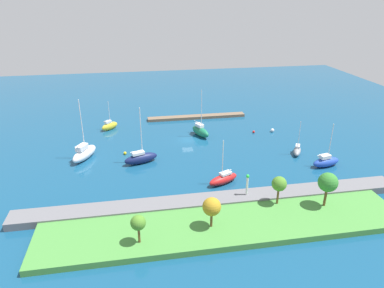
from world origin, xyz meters
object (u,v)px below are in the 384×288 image
Objects in this scene: park_tree_center at (138,223)px; sailboat_red_lone_south at (223,179)px; harbor_beacon at (247,183)px; mooring_buoy_white at (272,130)px; sailboat_navy_east_end at (141,158)px; pier_dock at (197,117)px; sailboat_gray_west_end at (297,150)px; sailboat_yellow_far_north at (110,126)px; mooring_buoy_red at (254,132)px; sailboat_green_far_south at (200,131)px; sailboat_white_by_breakwater at (84,153)px; park_tree_east at (328,183)px; park_tree_west at (279,184)px; park_tree_mideast at (212,207)px; mooring_buoy_yellow at (125,153)px; sailboat_blue_inner_mooring at (326,162)px.

sailboat_red_lone_south is at bearing -136.19° from park_tree_center.
mooring_buoy_white is at bearing -119.33° from harbor_beacon.
mooring_buoy_white is (-32.80, -11.67, -0.70)m from sailboat_navy_east_end.
sailboat_gray_west_end is (-16.93, 26.42, 0.44)m from pier_dock.
mooring_buoy_red is at bearing -55.34° from sailboat_yellow_far_north.
sailboat_green_far_south is (1.90, -29.41, -2.14)m from harbor_beacon.
sailboat_white_by_breakwater reaches higher than mooring_buoy_red.
sailboat_yellow_far_north is 16.95m from sailboat_white_by_breakwater.
harbor_beacon is at bearing -99.53° from sailboat_yellow_far_north.
park_tree_center is at bearing 71.15° from pier_dock.
sailboat_red_lone_south is (18.77, 9.51, 0.13)m from sailboat_gray_west_end.
park_tree_east is 0.45× the size of sailboat_white_by_breakwater.
pier_dock is at bearing -38.81° from mooring_buoy_white.
pier_dock is 45.55m from park_tree_west.
mooring_buoy_yellow is (12.30, -28.69, -3.92)m from park_tree_mideast.
sailboat_white_by_breakwater reaches higher than sailboat_gray_west_end.
harbor_beacon is at bearing -35.49° from park_tree_west.
park_tree_west is 0.56× the size of sailboat_red_lone_south.
mooring_buoy_red is (-31.23, -7.18, -0.02)m from mooring_buoy_yellow.
harbor_beacon is at bearing -23.08° from park_tree_east.
sailboat_green_far_south is at bearing 83.42° from pier_dock.
mooring_buoy_white is (-12.08, -31.76, -4.04)m from park_tree_west.
pier_dock is 21.33m from mooring_buoy_white.
park_tree_west is at bearing -99.02° from sailboat_white_by_breakwater.
park_tree_west is at bearing 69.18° from mooring_buoy_white.
sailboat_yellow_far_north is 0.86× the size of sailboat_red_lone_south.
park_tree_east is (-11.61, 46.96, 4.71)m from pier_dock.
sailboat_red_lone_south is 23.45m from mooring_buoy_yellow.
mooring_buoy_white is at bearing -123.58° from park_tree_mideast.
sailboat_red_lone_south is (13.45, -11.02, -4.14)m from park_tree_east.
park_tree_west is 7.71× the size of mooring_buoy_red.
park_tree_west reaches higher than mooring_buoy_red.
sailboat_blue_inner_mooring is at bearing -30.57° from sailboat_navy_east_end.
park_tree_mideast is at bearing -159.30° from sailboat_blue_inner_mooring.
park_tree_east reaches higher than mooring_buoy_white.
harbor_beacon is 0.32× the size of sailboat_navy_east_end.
mooring_buoy_red is at bearing -167.05° from mooring_buoy_yellow.
park_tree_center reaches higher than mooring_buoy_yellow.
park_tree_mideast is at bearing 42.51° from harbor_beacon.
park_tree_mideast reaches higher than pier_dock.
sailboat_red_lone_south is 29.72m from sailboat_white_by_breakwater.
mooring_buoy_white is (-39.83, 8.59, -0.60)m from sailboat_yellow_far_north.
park_tree_east is at bearing 89.61° from mooring_buoy_red.
park_tree_west is at bearing -161.23° from park_tree_mideast.
sailboat_green_far_south is 23.16m from sailboat_yellow_far_north.
park_tree_east is at bearing 165.49° from park_tree_west.
mooring_buoy_yellow is (36.02, 7.03, -0.12)m from mooring_buoy_white.
mooring_buoy_yellow is (31.00, -26.56, -4.76)m from park_tree_east.
sailboat_gray_west_end reaches higher than park_tree_east.
park_tree_center is at bearing -124.56° from sailboat_yellow_far_north.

